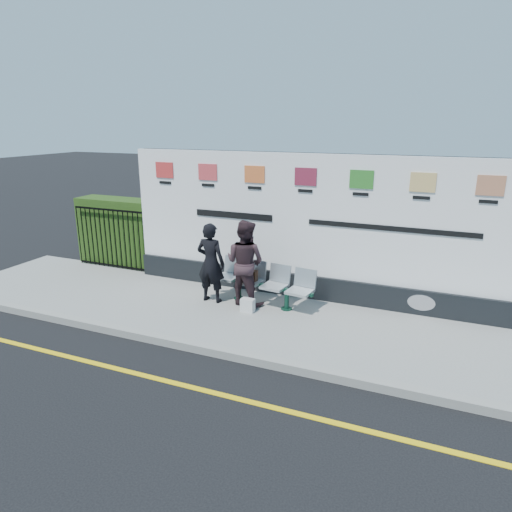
{
  "coord_description": "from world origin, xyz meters",
  "views": [
    {
      "loc": [
        3.09,
        -5.02,
        3.74
      ],
      "look_at": [
        -0.12,
        2.7,
        1.25
      ],
      "focal_mm": 32.0,
      "sensor_mm": 36.0,
      "label": 1
    }
  ],
  "objects": [
    {
      "name": "pavement",
      "position": [
        0.0,
        2.5,
        0.06
      ],
      "size": [
        14.0,
        3.0,
        0.12
      ],
      "primitive_type": "cube",
      "color": "gray",
      "rests_on": "ground"
    },
    {
      "name": "hedge",
      "position": [
        -4.58,
        4.3,
        0.97
      ],
      "size": [
        2.35,
        0.7,
        1.7
      ],
      "primitive_type": "cube",
      "color": "#284715",
      "rests_on": "pavement"
    },
    {
      "name": "woman_left",
      "position": [
        -1.18,
        2.83,
        0.95
      ],
      "size": [
        0.61,
        0.4,
        1.66
      ],
      "primitive_type": "imported",
      "rotation": [
        0.0,
        0.0,
        3.14
      ],
      "color": "black",
      "rests_on": "pavement"
    },
    {
      "name": "ground",
      "position": [
        0.0,
        0.0,
        0.0
      ],
      "size": [
        80.0,
        80.0,
        0.0
      ],
      "primitive_type": "plane",
      "color": "black"
    },
    {
      "name": "handbag_brown",
      "position": [
        -0.42,
        3.11,
        0.69
      ],
      "size": [
        0.3,
        0.15,
        0.22
      ],
      "primitive_type": "cube",
      "rotation": [
        0.0,
        0.0,
        -0.11
      ],
      "color": "black",
      "rests_on": "bench"
    },
    {
      "name": "bench",
      "position": [
        -0.14,
        3.07,
        0.35
      ],
      "size": [
        2.2,
        0.85,
        0.46
      ],
      "primitive_type": null,
      "rotation": [
        0.0,
        0.0,
        -0.14
      ],
      "color": "#B5BCBF",
      "rests_on": "pavement"
    },
    {
      "name": "carrier_bag_white",
      "position": [
        -0.26,
        2.6,
        0.25
      ],
      "size": [
        0.27,
        0.16,
        0.27
      ],
      "primitive_type": "cube",
      "color": "silver",
      "rests_on": "pavement"
    },
    {
      "name": "billboard",
      "position": [
        0.5,
        3.85,
        1.42
      ],
      "size": [
        8.0,
        0.3,
        3.0
      ],
      "color": "black",
      "rests_on": "pavement"
    },
    {
      "name": "yellow_line",
      "position": [
        0.0,
        0.0,
        0.0
      ],
      "size": [
        14.0,
        0.1,
        0.01
      ],
      "primitive_type": "cube",
      "color": "yellow",
      "rests_on": "ground"
    },
    {
      "name": "kerb",
      "position": [
        0.0,
        1.0,
        0.07
      ],
      "size": [
        14.0,
        0.18,
        0.14
      ],
      "primitive_type": "cube",
      "color": "gray",
      "rests_on": "ground"
    },
    {
      "name": "railing",
      "position": [
        -4.58,
        3.85,
        0.89
      ],
      "size": [
        2.05,
        0.06,
        1.54
      ],
      "primitive_type": null,
      "color": "black",
      "rests_on": "pavement"
    },
    {
      "name": "woman_right",
      "position": [
        -0.48,
        2.98,
        0.99
      ],
      "size": [
        0.94,
        0.79,
        1.75
      ],
      "primitive_type": "imported",
      "rotation": [
        0.0,
        0.0,
        2.99
      ],
      "color": "#342226",
      "rests_on": "pavement"
    }
  ]
}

